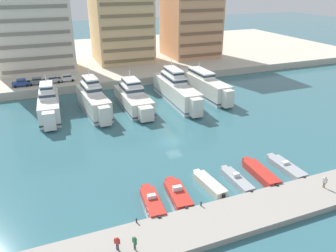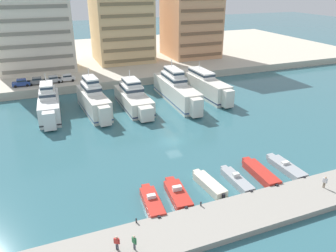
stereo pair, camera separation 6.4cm
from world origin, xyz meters
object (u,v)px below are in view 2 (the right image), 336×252
Objects in this scene: motorboat_cream_mid_left at (209,184)px; car_blue_far_left at (21,82)px; car_white_center_left at (67,78)px; pedestrian_near_edge at (134,241)px; yacht_white_far_left at (49,105)px; car_grey_left at (37,81)px; yacht_ivory_center at (204,85)px; motorboat_red_center at (260,173)px; motorboat_red_left at (177,194)px; pedestrian_mid_deck at (325,181)px; car_silver_mid_left at (53,79)px; pedestrian_far_side at (117,242)px; motorboat_grey_center_right at (286,167)px; yacht_ivory_left at (94,100)px; motorboat_grey_center_left at (236,180)px; motorboat_red_far_left at (152,202)px; yacht_ivory_center_left at (176,90)px; yacht_ivory_mid_left at (133,98)px.

car_blue_far_left is (-23.48, 52.18, 2.47)m from motorboat_cream_mid_left.
motorboat_cream_mid_left is 1.67× the size of car_white_center_left.
car_blue_far_left reaches higher than pedestrian_near_edge.
yacht_white_far_left is 17.86m from car_grey_left.
motorboat_red_center is at bearing -104.96° from yacht_ivory_center.
pedestrian_mid_deck reaches higher than motorboat_red_left.
motorboat_red_center is 57.93m from car_silver_mid_left.
yacht_ivory_center is 5.31× the size of car_blue_far_left.
yacht_white_far_left is at bearing 117.69° from motorboat_cream_mid_left.
yacht_ivory_center is at bearing 57.87° from motorboat_red_left.
yacht_white_far_left reaches higher than pedestrian_far_side.
pedestrian_near_edge reaches higher than motorboat_grey_center_right.
yacht_ivory_left is 36.43m from motorboat_grey_center_left.
motorboat_grey_center_left is 11.24m from pedestrian_mid_deck.
pedestrian_far_side is (3.85, -41.81, -0.72)m from yacht_white_far_left.
car_grey_left is at bearing 178.82° from car_silver_mid_left.
car_blue_far_left is (-31.59, 52.40, 2.46)m from motorboat_red_center.
car_white_center_left is at bearing 90.01° from pedestrian_near_edge.
pedestrian_far_side is at bearing -178.79° from pedestrian_mid_deck.
motorboat_red_center is (16.56, 0.64, 0.01)m from motorboat_red_far_left.
pedestrian_near_edge reaches higher than motorboat_red_center.
car_silver_mid_left is at bearing 153.22° from yacht_ivory_center.
motorboat_grey_center_left is 4.19× the size of pedestrian_far_side.
motorboat_red_left is at bearing -179.08° from motorboat_red_center.
pedestrian_mid_deck is at bearing -50.53° from motorboat_red_center.
pedestrian_near_edge is (-7.87, -7.37, 1.31)m from motorboat_red_left.
yacht_white_far_left is 17.81m from car_silver_mid_left.
yacht_white_far_left is 0.72× the size of yacht_ivory_center_left.
pedestrian_near_edge reaches higher than motorboat_red_far_left.
yacht_white_far_left is 37.57m from motorboat_red_left.
motorboat_red_center is at bearing 20.00° from pedestrian_near_edge.
motorboat_cream_mid_left is 1.66× the size of car_blue_far_left.
yacht_ivory_mid_left is at bearing -58.29° from car_white_center_left.
motorboat_red_left is (-14.26, -33.98, -2.27)m from yacht_ivory_center_left.
car_white_center_left reaches higher than motorboat_grey_center_left.
pedestrian_mid_deck reaches higher than motorboat_grey_center_right.
car_blue_far_left is at bearing 150.48° from yacht_ivory_center_left.
yacht_white_far_left reaches higher than motorboat_grey_center_left.
motorboat_grey_center_right is 1.79× the size of car_silver_mid_left.
car_white_center_left is (3.45, 0.31, 0.00)m from car_silver_mid_left.
yacht_ivory_mid_left is 2.57× the size of motorboat_red_left.
car_grey_left is at bearing 135.16° from yacht_ivory_mid_left.
motorboat_cream_mid_left is 1.63× the size of car_silver_mid_left.
motorboat_red_center is at bearing -65.20° from car_silver_mid_left.
motorboat_red_left is 1.73× the size of car_grey_left.
car_silver_mid_left is at bearing 110.91° from motorboat_grey_center_left.
pedestrian_mid_deck is at bearing -14.73° from motorboat_red_far_left.
car_white_center_left is 60.43m from pedestrian_near_edge.
yacht_ivory_left is at bearing -179.33° from yacht_ivory_center_left.
yacht_ivory_center_left is at bearing 74.28° from motorboat_cream_mid_left.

